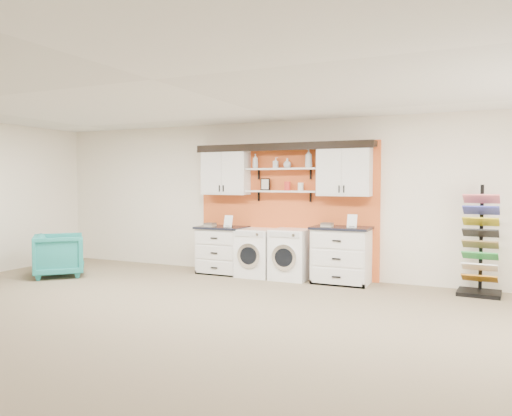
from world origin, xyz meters
The scene contains 22 objects.
floor centered at (0.00, 0.00, 0.00)m, with size 10.00×10.00×0.00m, color #806D56.
ceiling centered at (0.00, 0.00, 2.80)m, with size 10.00×10.00×0.00m, color white.
wall_back centered at (0.00, 4.00, 1.40)m, with size 10.00×10.00×0.00m, color white.
accent_panel centered at (0.00, 3.96, 1.20)m, with size 3.40×0.07×2.40m, color #DD5B25.
upper_cabinet_left centered at (-1.13, 3.79, 1.88)m, with size 0.90×0.35×0.84m.
upper_cabinet_right centered at (1.13, 3.79, 1.88)m, with size 0.90×0.35×0.84m.
shelf_lower centered at (0.00, 3.80, 1.53)m, with size 1.32×0.28×0.03m, color silver.
shelf_upper centered at (0.00, 3.80, 1.93)m, with size 1.32×0.28×0.03m, color silver.
crown_molding centered at (0.00, 3.81, 2.33)m, with size 3.30×0.41×0.13m.
picture_frame centered at (-0.35, 3.85, 1.66)m, with size 0.18×0.02×0.22m.
canister_red centered at (0.10, 3.80, 1.62)m, with size 0.11×0.11×0.16m, color red.
canister_cream centered at (0.35, 3.80, 1.61)m, with size 0.10×0.10×0.14m, color silver.
base_cabinet_left centered at (-1.13, 3.64, 0.44)m, with size 0.89×0.66×0.87m.
base_cabinet_right centered at (1.13, 3.64, 0.48)m, with size 0.97×0.66×0.95m.
washer centered at (-0.43, 3.64, 0.43)m, with size 0.61×0.71×0.86m.
dryer centered at (0.23, 3.64, 0.44)m, with size 0.63×0.71×0.88m.
sample_rack centered at (3.24, 3.68, 0.53)m, with size 0.63×0.54×1.66m.
armchair centered at (-3.66, 2.15, 0.38)m, with size 0.82×0.84×0.77m, color teal.
soap_bottle_a centered at (-0.52, 3.80, 2.08)m, with size 0.10×0.10×0.26m, color silver.
soap_bottle_b centered at (-0.12, 3.80, 2.04)m, with size 0.09×0.09×0.19m, color silver.
soap_bottle_c centered at (0.10, 3.80, 2.03)m, with size 0.14×0.14×0.17m, color silver.
soap_bottle_d centered at (0.49, 3.80, 2.11)m, with size 0.13×0.13×0.33m, color silver.
Camera 1 is at (3.27, -4.48, 1.70)m, focal length 35.00 mm.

